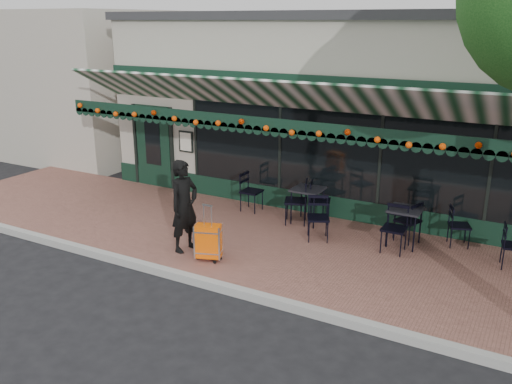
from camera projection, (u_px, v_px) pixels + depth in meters
The scene contains 16 objects.
ground at pixel (229, 290), 9.43m from camera, with size 80.00×80.00×0.00m, color black.
sidewalk at pixel (280, 246), 11.08m from camera, with size 18.00×4.00×0.15m, color brown.
curb at pixel (226, 288), 9.34m from camera, with size 18.00×0.16×0.15m, color #9E9E99.
restaurant_building at pixel (373, 103), 15.28m from camera, with size 12.00×9.60×4.50m.
neighbor_building_left at pixel (54, 76), 21.36m from camera, with size 12.00×8.00×4.80m, color #A79F93.
woman at pixel (184, 206), 10.47m from camera, with size 0.67×0.44×1.83m, color black.
suitcase at pixel (208, 242), 10.19m from camera, with size 0.54×0.41×1.09m.
cafe_table_a at pixel (405, 212), 10.76m from camera, with size 0.63×0.63×0.78m.
cafe_table_b at pixel (308, 192), 11.97m from camera, with size 0.65×0.65×0.80m.
chair_a_left at pixel (408, 221), 11.02m from camera, with size 0.44×0.44×0.88m, color black, non-canonical shape.
chair_a_right at pixel (459, 226), 10.81m from camera, with size 0.42×0.42×0.84m, color black, non-canonical shape.
chair_a_front at pixel (394, 229), 10.51m from camera, with size 0.47×0.47×0.94m, color black, non-canonical shape.
chair_b_left at pixel (296, 201), 12.01m from camera, with size 0.51×0.51×1.01m, color black, non-canonical shape.
chair_b_right at pixel (320, 201), 12.12m from camera, with size 0.47×0.47×0.94m, color black, non-canonical shape.
chair_b_front at pixel (318, 218), 11.11m from camera, with size 0.46×0.46×0.92m, color black, non-canonical shape.
chair_solo at pixel (252, 192), 12.81m from camera, with size 0.47×0.47×0.93m, color black, non-canonical shape.
Camera 1 is at (4.51, -7.18, 4.50)m, focal length 38.00 mm.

